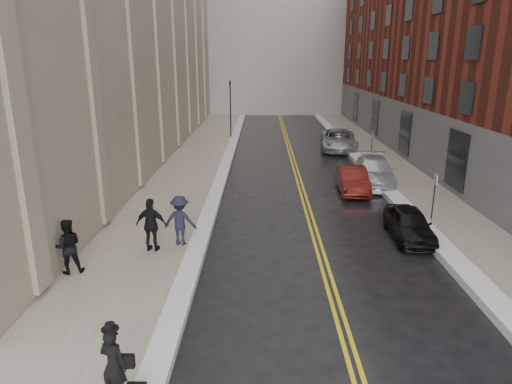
{
  "coord_description": "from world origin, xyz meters",
  "views": [
    {
      "loc": [
        0.26,
        -11.45,
        7.11
      ],
      "look_at": [
        0.01,
        7.26,
        1.6
      ],
      "focal_mm": 32.0,
      "sensor_mm": 36.0,
      "label": 1
    }
  ],
  "objects_px": {
    "pedestrian_c": "(152,225)",
    "car_black": "(409,224)",
    "pedestrian_b": "(180,220)",
    "pedestrian_a": "(68,246)",
    "car_maroon": "(353,180)",
    "pedestrian_main": "(114,365)",
    "car_silver_far": "(339,140)",
    "car_silver_near": "(374,171)"
  },
  "relations": [
    {
      "from": "car_silver_near",
      "to": "pedestrian_b",
      "type": "bearing_deg",
      "value": -127.9
    },
    {
      "from": "car_silver_far",
      "to": "pedestrian_b",
      "type": "bearing_deg",
      "value": -108.94
    },
    {
      "from": "car_silver_far",
      "to": "car_maroon",
      "type": "bearing_deg",
      "value": -89.32
    },
    {
      "from": "car_silver_near",
      "to": "pedestrian_a",
      "type": "bearing_deg",
      "value": -129.71
    },
    {
      "from": "pedestrian_b",
      "to": "car_silver_near",
      "type": "bearing_deg",
      "value": -126.52
    },
    {
      "from": "car_black",
      "to": "pedestrian_main",
      "type": "relative_size",
      "value": 2.19
    },
    {
      "from": "car_silver_near",
      "to": "car_silver_far",
      "type": "xyz_separation_m",
      "value": [
        -0.41,
        10.28,
        0.05
      ]
    },
    {
      "from": "car_silver_near",
      "to": "pedestrian_b",
      "type": "xyz_separation_m",
      "value": [
        -9.67,
        -9.49,
        0.36
      ]
    },
    {
      "from": "pedestrian_b",
      "to": "pedestrian_c",
      "type": "bearing_deg",
      "value": 41.72
    },
    {
      "from": "car_silver_far",
      "to": "pedestrian_main",
      "type": "xyz_separation_m",
      "value": [
        -9.19,
        -28.19,
        0.19
      ]
    },
    {
      "from": "car_silver_near",
      "to": "car_maroon",
      "type": "bearing_deg",
      "value": -125.51
    },
    {
      "from": "car_silver_far",
      "to": "pedestrian_b",
      "type": "distance_m",
      "value": 21.84
    },
    {
      "from": "pedestrian_b",
      "to": "car_black",
      "type": "bearing_deg",
      "value": -164.31
    },
    {
      "from": "car_maroon",
      "to": "car_silver_far",
      "type": "relative_size",
      "value": 0.71
    },
    {
      "from": "car_silver_far",
      "to": "pedestrian_b",
      "type": "xyz_separation_m",
      "value": [
        -9.26,
        -19.77,
        0.31
      ]
    },
    {
      "from": "car_black",
      "to": "pedestrian_c",
      "type": "height_order",
      "value": "pedestrian_c"
    },
    {
      "from": "car_black",
      "to": "pedestrian_a",
      "type": "bearing_deg",
      "value": -162.51
    },
    {
      "from": "car_silver_far",
      "to": "pedestrian_main",
      "type": "relative_size",
      "value": 3.44
    },
    {
      "from": "car_black",
      "to": "pedestrian_a",
      "type": "xyz_separation_m",
      "value": [
        -12.46,
        -3.55,
        0.46
      ]
    },
    {
      "from": "car_black",
      "to": "pedestrian_c",
      "type": "relative_size",
      "value": 1.84
    },
    {
      "from": "pedestrian_b",
      "to": "pedestrian_a",
      "type": "bearing_deg",
      "value": 45.73
    },
    {
      "from": "car_maroon",
      "to": "pedestrian_main",
      "type": "bearing_deg",
      "value": -113.9
    },
    {
      "from": "car_silver_far",
      "to": "pedestrian_a",
      "type": "height_order",
      "value": "pedestrian_a"
    },
    {
      "from": "car_black",
      "to": "car_maroon",
      "type": "height_order",
      "value": "car_maroon"
    },
    {
      "from": "pedestrian_c",
      "to": "car_black",
      "type": "bearing_deg",
      "value": -162.63
    },
    {
      "from": "car_maroon",
      "to": "pedestrian_c",
      "type": "xyz_separation_m",
      "value": [
        -9.07,
        -8.44,
        0.48
      ]
    },
    {
      "from": "car_silver_near",
      "to": "pedestrian_main",
      "type": "relative_size",
      "value": 3.09
    },
    {
      "from": "car_maroon",
      "to": "pedestrian_b",
      "type": "height_order",
      "value": "pedestrian_b"
    },
    {
      "from": "car_maroon",
      "to": "car_silver_far",
      "type": "xyz_separation_m",
      "value": [
        1.15,
        11.94,
        0.13
      ]
    },
    {
      "from": "pedestrian_main",
      "to": "pedestrian_c",
      "type": "relative_size",
      "value": 0.84
    },
    {
      "from": "car_black",
      "to": "pedestrian_a",
      "type": "height_order",
      "value": "pedestrian_a"
    },
    {
      "from": "car_silver_far",
      "to": "car_silver_near",
      "type": "bearing_deg",
      "value": -81.55
    },
    {
      "from": "car_maroon",
      "to": "pedestrian_b",
      "type": "bearing_deg",
      "value": -133.6
    },
    {
      "from": "car_silver_far",
      "to": "pedestrian_a",
      "type": "distance_m",
      "value": 25.57
    },
    {
      "from": "pedestrian_a",
      "to": "pedestrian_b",
      "type": "xyz_separation_m",
      "value": [
        3.33,
        2.48,
        0.03
      ]
    },
    {
      "from": "car_black",
      "to": "pedestrian_c",
      "type": "bearing_deg",
      "value": -168.94
    },
    {
      "from": "car_silver_far",
      "to": "pedestrian_main",
      "type": "distance_m",
      "value": 29.65
    },
    {
      "from": "car_maroon",
      "to": "pedestrian_main",
      "type": "distance_m",
      "value": 18.13
    },
    {
      "from": "pedestrian_b",
      "to": "pedestrian_c",
      "type": "distance_m",
      "value": 1.14
    },
    {
      "from": "pedestrian_c",
      "to": "car_silver_far",
      "type": "bearing_deg",
      "value": -108.71
    },
    {
      "from": "car_black",
      "to": "car_silver_near",
      "type": "height_order",
      "value": "car_silver_near"
    },
    {
      "from": "pedestrian_main",
      "to": "pedestrian_a",
      "type": "xyz_separation_m",
      "value": [
        -3.4,
        5.94,
        0.09
      ]
    }
  ]
}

